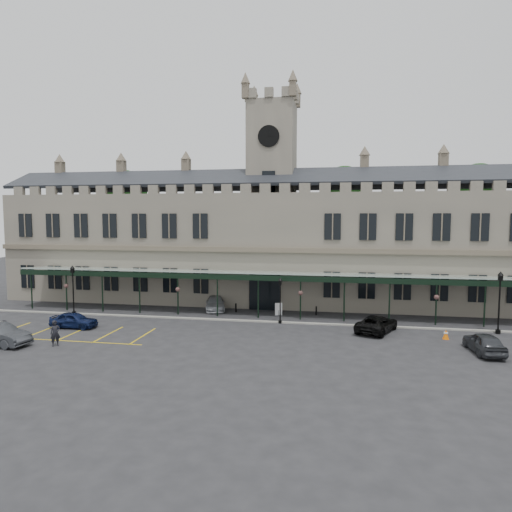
% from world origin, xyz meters
% --- Properties ---
extents(ground, '(140.00, 140.00, 0.00)m').
position_xyz_m(ground, '(0.00, 0.00, 0.00)').
color(ground, black).
extents(station_building, '(60.00, 10.36, 17.30)m').
position_xyz_m(station_building, '(0.00, 15.91, 6.47)').
color(station_building, '#676156').
rests_on(station_building, ground).
extents(clock_tower, '(5.60, 5.60, 24.80)m').
position_xyz_m(clock_tower, '(0.00, 16.00, 13.11)').
color(clock_tower, '#676156').
rests_on(clock_tower, ground).
extents(canopy, '(50.00, 4.10, 4.30)m').
position_xyz_m(canopy, '(0.00, 7.46, 2.40)').
color(canopy, '#8C9E93').
rests_on(canopy, ground).
extents(kerb, '(60.00, 0.40, 0.12)m').
position_xyz_m(kerb, '(0.00, 5.50, 0.06)').
color(kerb, gray).
rests_on(kerb, ground).
extents(parking_markings, '(16.00, 6.00, 0.01)m').
position_xyz_m(parking_markings, '(-14.00, -1.50, 0.00)').
color(parking_markings, gold).
rests_on(parking_markings, ground).
extents(tree_behind_left, '(6.00, 6.00, 16.00)m').
position_xyz_m(tree_behind_left, '(-22.00, 25.00, 12.81)').
color(tree_behind_left, '#332314').
rests_on(tree_behind_left, ground).
extents(tree_behind_mid, '(6.00, 6.00, 16.00)m').
position_xyz_m(tree_behind_mid, '(8.00, 25.00, 12.81)').
color(tree_behind_mid, '#332314').
rests_on(tree_behind_mid, ground).
extents(tree_behind_right, '(6.00, 6.00, 16.00)m').
position_xyz_m(tree_behind_right, '(24.00, 25.00, 12.81)').
color(tree_behind_right, '#332314').
rests_on(tree_behind_right, ground).
extents(lamp_post_left, '(0.46, 0.46, 4.85)m').
position_xyz_m(lamp_post_left, '(-18.11, 5.42, 2.88)').
color(lamp_post_left, black).
rests_on(lamp_post_left, ground).
extents(lamp_post_mid, '(0.39, 0.39, 4.15)m').
position_xyz_m(lamp_post_mid, '(2.33, 5.36, 2.46)').
color(lamp_post_mid, black).
rests_on(lamp_post_mid, ground).
extents(lamp_post_right, '(0.49, 0.49, 5.17)m').
position_xyz_m(lamp_post_right, '(20.42, 4.92, 3.06)').
color(lamp_post_right, black).
rests_on(lamp_post_right, ground).
extents(traffic_cone, '(0.49, 0.49, 0.78)m').
position_xyz_m(traffic_cone, '(15.82, 2.41, 0.38)').
color(traffic_cone, orange).
rests_on(traffic_cone, ground).
extents(sign_board, '(0.69, 0.26, 1.21)m').
position_xyz_m(sign_board, '(1.76, 8.61, 0.59)').
color(sign_board, black).
rests_on(sign_board, ground).
extents(bollard_left, '(0.16, 0.16, 0.90)m').
position_xyz_m(bollard_left, '(-2.65, 9.26, 0.45)').
color(bollard_left, black).
rests_on(bollard_left, ground).
extents(bollard_right, '(0.16, 0.16, 0.88)m').
position_xyz_m(bollard_right, '(5.37, 9.28, 0.44)').
color(bollard_right, black).
rests_on(bollard_right, ground).
extents(car_left_a, '(4.06, 1.67, 1.38)m').
position_xyz_m(car_left_a, '(-15.00, 0.47, 0.69)').
color(car_left_a, '#0D173D').
rests_on(car_left_a, ground).
extents(car_taxi, '(3.13, 5.07, 1.37)m').
position_xyz_m(car_taxi, '(-5.00, 10.00, 0.69)').
color(car_taxi, '#A7AAAF').
rests_on(car_taxi, ground).
extents(car_van, '(4.16, 5.51, 1.39)m').
position_xyz_m(car_van, '(10.65, 3.74, 0.70)').
color(car_van, black).
rests_on(car_van, ground).
extents(car_right_a, '(2.16, 4.52, 1.49)m').
position_xyz_m(car_right_a, '(17.63, -0.99, 0.75)').
color(car_right_a, '#303337').
rests_on(car_right_a, ground).
extents(person_a, '(0.83, 0.81, 1.93)m').
position_xyz_m(person_a, '(-13.20, -4.80, 0.96)').
color(person_a, black).
rests_on(person_a, ground).
extents(person_b, '(0.76, 0.61, 1.52)m').
position_xyz_m(person_b, '(-18.30, -3.81, 0.76)').
color(person_b, black).
rests_on(person_b, ground).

